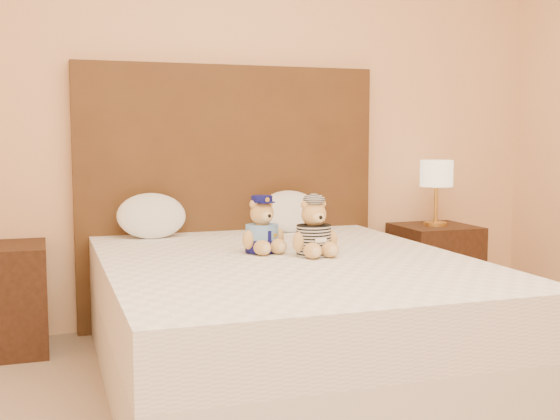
{
  "coord_description": "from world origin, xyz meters",
  "views": [
    {
      "loc": [
        -1.02,
        -1.74,
        1.09
      ],
      "look_at": [
        0.06,
        1.45,
        0.74
      ],
      "focal_mm": 45.0,
      "sensor_mm": 36.0,
      "label": 1
    }
  ],
  "objects_px": {
    "bed": "(286,317)",
    "teddy_police": "(262,225)",
    "pillow_left": "(151,213)",
    "lamp": "(436,177)",
    "teddy_prisoner": "(314,227)",
    "nightstand_left": "(1,299)",
    "pillow_right": "(290,209)",
    "nightstand_right": "(434,269)"
  },
  "relations": [
    {
      "from": "bed",
      "to": "teddy_police",
      "type": "xyz_separation_m",
      "value": [
        -0.06,
        0.17,
        0.41
      ]
    },
    {
      "from": "teddy_police",
      "to": "pillow_left",
      "type": "relative_size",
      "value": 0.71
    },
    {
      "from": "lamp",
      "to": "teddy_prisoner",
      "type": "bearing_deg",
      "value": -144.73
    },
    {
      "from": "nightstand_left",
      "to": "lamp",
      "type": "height_order",
      "value": "lamp"
    },
    {
      "from": "bed",
      "to": "teddy_prisoner",
      "type": "xyz_separation_m",
      "value": [
        0.14,
        0.02,
        0.41
      ]
    },
    {
      "from": "teddy_police",
      "to": "pillow_right",
      "type": "xyz_separation_m",
      "value": [
        0.37,
        0.66,
        -0.0
      ]
    },
    {
      "from": "nightstand_left",
      "to": "nightstand_right",
      "type": "relative_size",
      "value": 1.0
    },
    {
      "from": "pillow_left",
      "to": "nightstand_left",
      "type": "bearing_deg",
      "value": -177.77
    },
    {
      "from": "nightstand_left",
      "to": "teddy_police",
      "type": "bearing_deg",
      "value": -27.83
    },
    {
      "from": "teddy_police",
      "to": "pillow_left",
      "type": "xyz_separation_m",
      "value": [
        -0.42,
        0.66,
        -0.0
      ]
    },
    {
      "from": "nightstand_right",
      "to": "teddy_police",
      "type": "distance_m",
      "value": 1.51
    },
    {
      "from": "nightstand_left",
      "to": "pillow_left",
      "type": "relative_size",
      "value": 1.48
    },
    {
      "from": "lamp",
      "to": "pillow_right",
      "type": "relative_size",
      "value": 1.1
    },
    {
      "from": "nightstand_right",
      "to": "teddy_police",
      "type": "xyz_separation_m",
      "value": [
        -1.31,
        -0.63,
        0.41
      ]
    },
    {
      "from": "bed",
      "to": "pillow_left",
      "type": "distance_m",
      "value": 1.04
    },
    {
      "from": "teddy_prisoner",
      "to": "pillow_left",
      "type": "bearing_deg",
      "value": 122.49
    },
    {
      "from": "teddy_prisoner",
      "to": "pillow_right",
      "type": "relative_size",
      "value": 0.73
    },
    {
      "from": "bed",
      "to": "nightstand_left",
      "type": "height_order",
      "value": "same"
    },
    {
      "from": "bed",
      "to": "pillow_left",
      "type": "xyz_separation_m",
      "value": [
        -0.48,
        0.83,
        0.41
      ]
    },
    {
      "from": "bed",
      "to": "nightstand_right",
      "type": "height_order",
      "value": "same"
    },
    {
      "from": "bed",
      "to": "nightstand_right",
      "type": "distance_m",
      "value": 1.48
    },
    {
      "from": "pillow_left",
      "to": "pillow_right",
      "type": "relative_size",
      "value": 1.03
    },
    {
      "from": "nightstand_left",
      "to": "lamp",
      "type": "distance_m",
      "value": 2.56
    },
    {
      "from": "nightstand_right",
      "to": "lamp",
      "type": "relative_size",
      "value": 1.38
    },
    {
      "from": "nightstand_right",
      "to": "pillow_right",
      "type": "relative_size",
      "value": 1.52
    },
    {
      "from": "bed",
      "to": "teddy_police",
      "type": "relative_size",
      "value": 7.54
    },
    {
      "from": "nightstand_left",
      "to": "pillow_right",
      "type": "xyz_separation_m",
      "value": [
        1.56,
        0.03,
        0.4
      ]
    },
    {
      "from": "nightstand_left",
      "to": "pillow_left",
      "type": "xyz_separation_m",
      "value": [
        0.77,
        0.03,
        0.41
      ]
    },
    {
      "from": "pillow_right",
      "to": "nightstand_left",
      "type": "bearing_deg",
      "value": -178.9
    },
    {
      "from": "teddy_police",
      "to": "teddy_prisoner",
      "type": "relative_size",
      "value": 1.01
    },
    {
      "from": "bed",
      "to": "nightstand_left",
      "type": "xyz_separation_m",
      "value": [
        -1.25,
        0.8,
        -0.0
      ]
    },
    {
      "from": "teddy_prisoner",
      "to": "pillow_right",
      "type": "distance_m",
      "value": 0.83
    },
    {
      "from": "pillow_right",
      "to": "teddy_police",
      "type": "bearing_deg",
      "value": -119.61
    },
    {
      "from": "nightstand_right",
      "to": "pillow_right",
      "type": "distance_m",
      "value": 1.02
    },
    {
      "from": "lamp",
      "to": "teddy_prisoner",
      "type": "distance_m",
      "value": 1.37
    },
    {
      "from": "nightstand_right",
      "to": "teddy_prisoner",
      "type": "xyz_separation_m",
      "value": [
        -1.11,
        -0.78,
        0.41
      ]
    },
    {
      "from": "bed",
      "to": "teddy_prisoner",
      "type": "distance_m",
      "value": 0.43
    },
    {
      "from": "nightstand_left",
      "to": "nightstand_right",
      "type": "height_order",
      "value": "same"
    },
    {
      "from": "nightstand_right",
      "to": "pillow_right",
      "type": "height_order",
      "value": "pillow_right"
    },
    {
      "from": "nightstand_left",
      "to": "teddy_police",
      "type": "height_order",
      "value": "teddy_police"
    },
    {
      "from": "lamp",
      "to": "teddy_prisoner",
      "type": "height_order",
      "value": "lamp"
    },
    {
      "from": "nightstand_left",
      "to": "pillow_right",
      "type": "height_order",
      "value": "pillow_right"
    }
  ]
}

